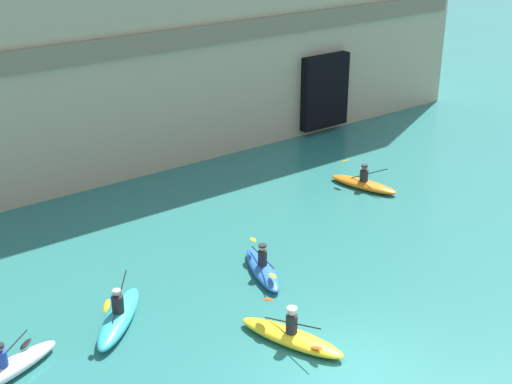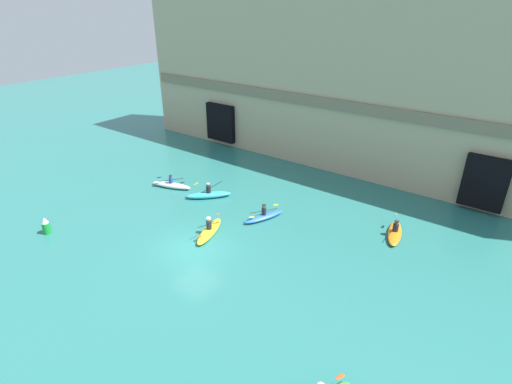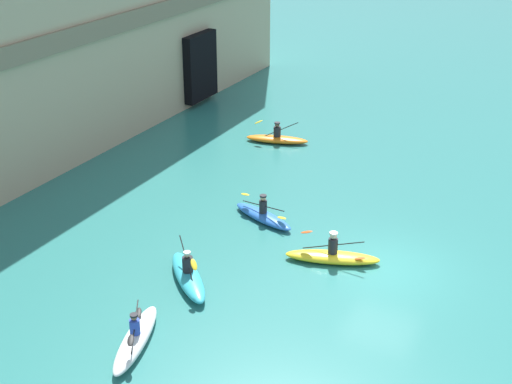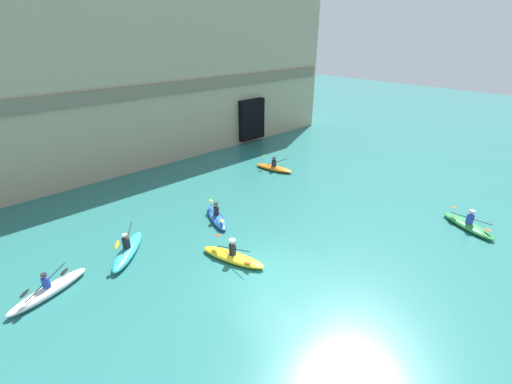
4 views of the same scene
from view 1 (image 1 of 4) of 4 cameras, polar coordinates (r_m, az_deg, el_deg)
The scene contains 7 objects.
ground_plane at distance 19.50m, azimuth 7.28°, elevation -13.85°, with size 120.00×120.00×0.00m, color #28706B.
cliff_bluff at distance 31.72m, azimuth -13.96°, elevation 13.56°, with size 41.13×6.06×13.37m.
kayak_orange at distance 30.17m, azimuth 8.59°, elevation 0.69°, with size 1.57×3.16×1.14m.
kayak_white at distance 19.98m, azimuth -19.52°, elevation -13.35°, with size 3.33×1.61×1.05m.
kayak_yellow at distance 20.18m, azimuth 2.84°, elevation -11.43°, with size 1.82×3.33×1.14m.
kayak_blue at distance 23.40m, azimuth 0.52°, elevation -6.09°, with size 1.70×3.03×1.07m.
kayak_cyan at distance 21.26m, azimuth -10.91°, elevation -9.78°, with size 2.80×2.87×1.31m.
Camera 1 is at (-11.13, -10.86, 11.77)m, focal length 50.00 mm.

